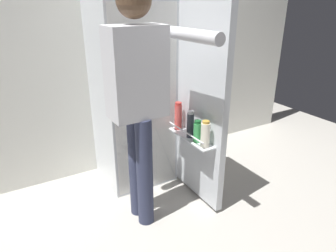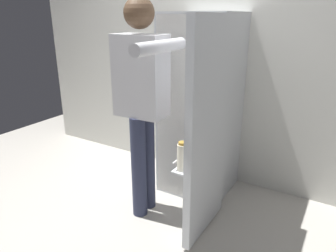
% 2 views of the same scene
% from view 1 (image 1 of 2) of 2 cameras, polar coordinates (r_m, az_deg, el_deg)
% --- Properties ---
extents(ground_plane, '(5.94, 5.94, 0.00)m').
position_cam_1_polar(ground_plane, '(2.65, -1.13, -14.24)').
color(ground_plane, '#B7B2A8').
extents(kitchen_wall, '(4.40, 0.10, 2.43)m').
position_cam_1_polar(kitchen_wall, '(2.94, -9.87, 14.98)').
color(kitchen_wall, silver).
rests_on(kitchen_wall, ground_plane).
extents(refrigerator, '(0.66, 1.17, 1.60)m').
position_cam_1_polar(refrigerator, '(2.68, -5.70, 5.41)').
color(refrigerator, silver).
rests_on(refrigerator, ground_plane).
extents(person, '(0.53, 0.70, 1.70)m').
position_cam_1_polar(person, '(2.05, -5.52, 6.35)').
color(person, '#2D334C').
rests_on(person, ground_plane).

